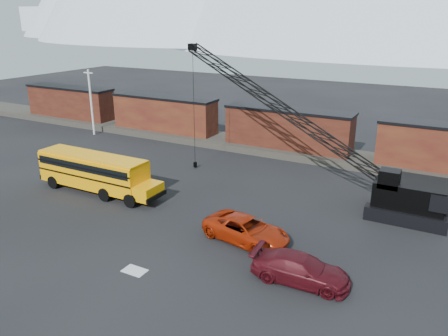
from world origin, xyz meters
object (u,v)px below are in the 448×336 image
Objects in this scene: maroon_suv at (301,269)px; school_bus at (96,172)px; crawler_crane at (290,114)px; red_pickup at (246,230)px.

school_bus is at bearing 73.99° from maroon_suv.
maroon_suv is 0.24× the size of crawler_crane.
crawler_crane is (-0.96, 9.98, 5.64)m from red_pickup.
school_bus is 19.81m from maroon_suv.
school_bus is 2.12× the size of maroon_suv.
crawler_crane is at bearing 16.34° from red_pickup.
red_pickup reaches higher than maroon_suv.
crawler_crane is at bearing 31.08° from school_bus.
maroon_suv is (19.27, -4.51, -1.00)m from school_bus.
school_bus reaches higher than red_pickup.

